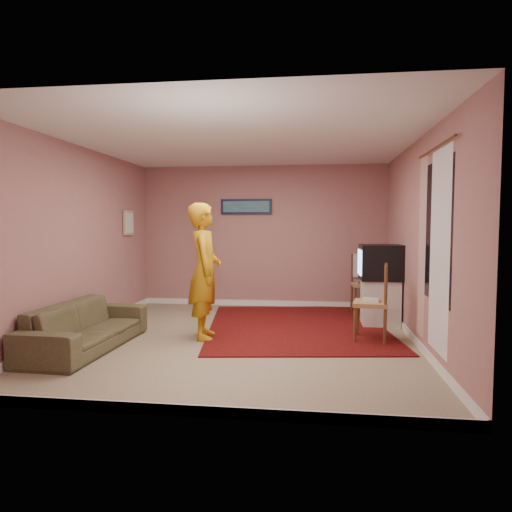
# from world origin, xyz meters

# --- Properties ---
(ground) EXTENTS (5.00, 5.00, 0.00)m
(ground) POSITION_xyz_m (0.00, 0.00, 0.00)
(ground) COLOR tan
(ground) RESTS_ON ground
(wall_back) EXTENTS (4.50, 0.02, 2.60)m
(wall_back) POSITION_xyz_m (0.00, 2.50, 1.30)
(wall_back) COLOR #A2716A
(wall_back) RESTS_ON ground
(wall_front) EXTENTS (4.50, 0.02, 2.60)m
(wall_front) POSITION_xyz_m (0.00, -2.50, 1.30)
(wall_front) COLOR #A2716A
(wall_front) RESTS_ON ground
(wall_left) EXTENTS (0.02, 5.00, 2.60)m
(wall_left) POSITION_xyz_m (-2.25, 0.00, 1.30)
(wall_left) COLOR #A2716A
(wall_left) RESTS_ON ground
(wall_right) EXTENTS (0.02, 5.00, 2.60)m
(wall_right) POSITION_xyz_m (2.25, 0.00, 1.30)
(wall_right) COLOR #A2716A
(wall_right) RESTS_ON ground
(ceiling) EXTENTS (4.50, 5.00, 0.02)m
(ceiling) POSITION_xyz_m (0.00, 0.00, 2.60)
(ceiling) COLOR silver
(ceiling) RESTS_ON wall_back
(baseboard_back) EXTENTS (4.50, 0.02, 0.10)m
(baseboard_back) POSITION_xyz_m (0.00, 2.49, 0.05)
(baseboard_back) COLOR white
(baseboard_back) RESTS_ON ground
(baseboard_front) EXTENTS (4.50, 0.02, 0.10)m
(baseboard_front) POSITION_xyz_m (0.00, -2.49, 0.05)
(baseboard_front) COLOR white
(baseboard_front) RESTS_ON ground
(baseboard_left) EXTENTS (0.02, 5.00, 0.10)m
(baseboard_left) POSITION_xyz_m (-2.24, 0.00, 0.05)
(baseboard_left) COLOR white
(baseboard_left) RESTS_ON ground
(baseboard_right) EXTENTS (0.02, 5.00, 0.10)m
(baseboard_right) POSITION_xyz_m (2.24, 0.00, 0.05)
(baseboard_right) COLOR white
(baseboard_right) RESTS_ON ground
(window) EXTENTS (0.01, 1.10, 1.50)m
(window) POSITION_xyz_m (2.24, -0.90, 1.45)
(window) COLOR black
(window) RESTS_ON wall_right
(curtain_sheer) EXTENTS (0.01, 0.75, 2.10)m
(curtain_sheer) POSITION_xyz_m (2.23, -1.05, 1.25)
(curtain_sheer) COLOR white
(curtain_sheer) RESTS_ON wall_right
(curtain_floral) EXTENTS (0.01, 0.35, 2.10)m
(curtain_floral) POSITION_xyz_m (2.21, -0.35, 1.25)
(curtain_floral) COLOR beige
(curtain_floral) RESTS_ON wall_right
(curtain_rod) EXTENTS (0.02, 1.40, 0.02)m
(curtain_rod) POSITION_xyz_m (2.20, -0.90, 2.32)
(curtain_rod) COLOR brown
(curtain_rod) RESTS_ON wall_right
(picture_back) EXTENTS (0.95, 0.04, 0.28)m
(picture_back) POSITION_xyz_m (-0.30, 2.47, 1.85)
(picture_back) COLOR #131935
(picture_back) RESTS_ON wall_back
(picture_left) EXTENTS (0.04, 0.38, 0.42)m
(picture_left) POSITION_xyz_m (-2.22, 1.60, 1.55)
(picture_left) COLOR #C6AD88
(picture_left) RESTS_ON wall_left
(area_rug) EXTENTS (2.95, 3.49, 0.02)m
(area_rug) POSITION_xyz_m (0.70, 0.82, 0.01)
(area_rug) COLOR black
(area_rug) RESTS_ON ground
(tv_cabinet) EXTENTS (0.54, 0.49, 0.69)m
(tv_cabinet) POSITION_xyz_m (1.95, 1.08, 0.35)
(tv_cabinet) COLOR silver
(tv_cabinet) RESTS_ON ground
(crt_tv) EXTENTS (0.63, 0.55, 0.53)m
(crt_tv) POSITION_xyz_m (1.94, 1.08, 0.95)
(crt_tv) COLOR black
(crt_tv) RESTS_ON tv_cabinet
(chair_a) EXTENTS (0.48, 0.46, 0.54)m
(chair_a) POSITION_xyz_m (1.83, 2.05, 0.61)
(chair_a) COLOR tan
(chair_a) RESTS_ON ground
(dvd_player) EXTENTS (0.36, 0.30, 0.05)m
(dvd_player) POSITION_xyz_m (1.83, 2.05, 0.54)
(dvd_player) COLOR #A6A6AB
(dvd_player) RESTS_ON chair_a
(blue_throw) EXTENTS (0.38, 0.05, 0.40)m
(blue_throw) POSITION_xyz_m (1.83, 2.20, 0.81)
(blue_throw) COLOR #89AFE1
(blue_throw) RESTS_ON chair_a
(chair_b) EXTENTS (0.50, 0.52, 0.55)m
(chair_b) POSITION_xyz_m (1.70, 0.13, 0.62)
(chair_b) COLOR tan
(chair_b) RESTS_ON ground
(game_console) EXTENTS (0.23, 0.19, 0.04)m
(game_console) POSITION_xyz_m (1.70, 0.13, 0.54)
(game_console) COLOR white
(game_console) RESTS_ON chair_b
(sofa) EXTENTS (0.82, 1.96, 0.57)m
(sofa) POSITION_xyz_m (-1.80, -0.72, 0.28)
(sofa) COLOR brown
(sofa) RESTS_ON ground
(person) EXTENTS (0.55, 0.73, 1.81)m
(person) POSITION_xyz_m (-0.49, -0.00, 0.90)
(person) COLOR #C88D12
(person) RESTS_ON ground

